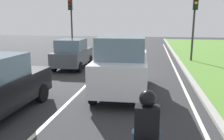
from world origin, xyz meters
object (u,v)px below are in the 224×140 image
car_hatchback_far (73,54)px  traffic_light_near_right (195,15)px  traffic_light_overhead_left (71,15)px  car_suv_ahead (122,64)px  rider_person (147,122)px

car_hatchback_far → traffic_light_near_right: bearing=23.5°
car_hatchback_far → traffic_light_overhead_left: traffic_light_overhead_left is taller
car_suv_ahead → traffic_light_near_right: size_ratio=0.95×
traffic_light_overhead_left → car_hatchback_far: bearing=-69.9°
rider_person → traffic_light_near_right: traffic_light_near_right is taller
car_suv_ahead → traffic_light_overhead_left: traffic_light_overhead_left is taller
car_hatchback_far → traffic_light_near_right: 8.74m
car_suv_ahead → traffic_light_overhead_left: (-5.79, 10.23, 2.17)m
car_suv_ahead → traffic_light_near_right: bearing=61.5°
car_suv_ahead → traffic_light_overhead_left: 11.95m
car_hatchback_far → traffic_light_near_right: traffic_light_near_right is taller
car_hatchback_far → rider_person: (4.73, -9.61, 0.31)m
traffic_light_near_right → traffic_light_overhead_left: bearing=167.0°
car_suv_ahead → rider_person: car_suv_ahead is taller
car_suv_ahead → car_hatchback_far: 5.70m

